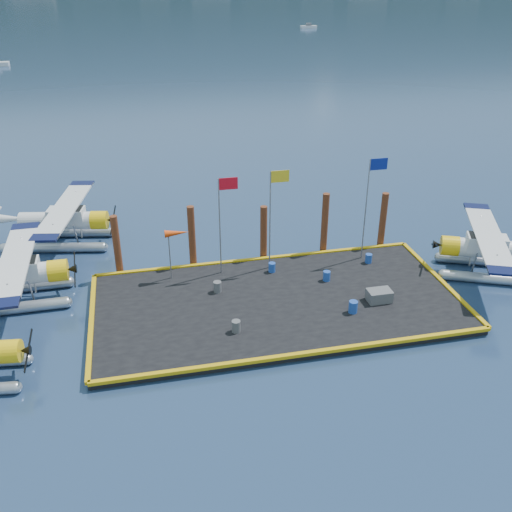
{
  "coord_description": "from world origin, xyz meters",
  "views": [
    {
      "loc": [
        -6.93,
        -26.09,
        17.21
      ],
      "look_at": [
        -0.74,
        2.0,
        2.24
      ],
      "focal_mm": 40.0,
      "sensor_mm": 36.0,
      "label": 1
    }
  ],
  "objects_px": {
    "seaplane_c": "(61,223)",
    "seaplane_d": "(492,252)",
    "drum_3": "(236,326)",
    "crate": "(379,296)",
    "drum_0": "(217,287)",
    "piling_2": "(264,235)",
    "flagpole_red": "(223,211)",
    "seaplane_b": "(11,278)",
    "drum_4": "(369,258)",
    "flagpole_yellow": "(274,205)",
    "drum_1": "(353,307)",
    "windsock": "(177,234)",
    "piling_4": "(383,222)",
    "piling_0": "(117,247)",
    "piling_1": "(192,238)",
    "drum_5": "(272,267)",
    "drum_2": "(327,276)",
    "piling_3": "(325,225)",
    "flagpole_blue": "(370,194)"
  },
  "relations": [
    {
      "from": "crate",
      "to": "flagpole_yellow",
      "type": "distance_m",
      "value": 7.95
    },
    {
      "from": "flagpole_red",
      "to": "flagpole_blue",
      "type": "relative_size",
      "value": 0.92
    },
    {
      "from": "drum_4",
      "to": "flagpole_red",
      "type": "relative_size",
      "value": 0.1
    },
    {
      "from": "drum_0",
      "to": "windsock",
      "type": "bearing_deg",
      "value": 131.92
    },
    {
      "from": "drum_1",
      "to": "piling_0",
      "type": "relative_size",
      "value": 0.17
    },
    {
      "from": "drum_0",
      "to": "piling_2",
      "type": "distance_m",
      "value": 5.33
    },
    {
      "from": "flagpole_yellow",
      "to": "piling_3",
      "type": "distance_m",
      "value": 4.75
    },
    {
      "from": "drum_1",
      "to": "drum_5",
      "type": "height_order",
      "value": "drum_1"
    },
    {
      "from": "seaplane_b",
      "to": "flagpole_red",
      "type": "distance_m",
      "value": 12.33
    },
    {
      "from": "flagpole_yellow",
      "to": "piling_0",
      "type": "height_order",
      "value": "flagpole_yellow"
    },
    {
      "from": "piling_2",
      "to": "piling_4",
      "type": "height_order",
      "value": "piling_4"
    },
    {
      "from": "seaplane_b",
      "to": "seaplane_c",
      "type": "distance_m",
      "value": 7.47
    },
    {
      "from": "drum_4",
      "to": "flagpole_blue",
      "type": "distance_m",
      "value": 4.06
    },
    {
      "from": "flagpole_yellow",
      "to": "piling_3",
      "type": "xyz_separation_m",
      "value": [
        3.8,
        1.6,
        -2.36
      ]
    },
    {
      "from": "flagpole_yellow",
      "to": "flagpole_blue",
      "type": "bearing_deg",
      "value": -0.0
    },
    {
      "from": "drum_0",
      "to": "seaplane_d",
      "type": "bearing_deg",
      "value": -2.89
    },
    {
      "from": "piling_0",
      "to": "piling_1",
      "type": "distance_m",
      "value": 4.5
    },
    {
      "from": "flagpole_yellow",
      "to": "drum_3",
      "type": "bearing_deg",
      "value": -118.92
    },
    {
      "from": "windsock",
      "to": "piling_4",
      "type": "xyz_separation_m",
      "value": [
        13.53,
        1.6,
        -1.23
      ]
    },
    {
      "from": "flagpole_blue",
      "to": "drum_3",
      "type": "bearing_deg",
      "value": -146.48
    },
    {
      "from": "drum_0",
      "to": "drum_4",
      "type": "distance_m",
      "value": 9.88
    },
    {
      "from": "seaplane_c",
      "to": "seaplane_d",
      "type": "distance_m",
      "value": 27.64
    },
    {
      "from": "seaplane_c",
      "to": "flagpole_blue",
      "type": "xyz_separation_m",
      "value": [
        18.86,
        -6.94,
        3.11
      ]
    },
    {
      "from": "drum_3",
      "to": "crate",
      "type": "bearing_deg",
      "value": 8.22
    },
    {
      "from": "seaplane_c",
      "to": "piling_0",
      "type": "relative_size",
      "value": 2.56
    },
    {
      "from": "drum_2",
      "to": "drum_5",
      "type": "distance_m",
      "value": 3.37
    },
    {
      "from": "seaplane_b",
      "to": "drum_3",
      "type": "relative_size",
      "value": 15.85
    },
    {
      "from": "drum_5",
      "to": "crate",
      "type": "height_order",
      "value": "crate"
    },
    {
      "from": "drum_5",
      "to": "piling_0",
      "type": "height_order",
      "value": "piling_0"
    },
    {
      "from": "drum_2",
      "to": "drum_4",
      "type": "height_order",
      "value": "drum_2"
    },
    {
      "from": "seaplane_d",
      "to": "piling_4",
      "type": "bearing_deg",
      "value": 70.88
    },
    {
      "from": "piling_1",
      "to": "seaplane_b",
      "type": "bearing_deg",
      "value": -169.97
    },
    {
      "from": "drum_3",
      "to": "flagpole_red",
      "type": "xyz_separation_m",
      "value": [
        0.47,
        6.26,
        3.68
      ]
    },
    {
      "from": "windsock",
      "to": "piling_3",
      "type": "xyz_separation_m",
      "value": [
        9.53,
        1.6,
        -1.08
      ]
    },
    {
      "from": "flagpole_yellow",
      "to": "drum_1",
      "type": "bearing_deg",
      "value": -62.97
    },
    {
      "from": "seaplane_d",
      "to": "drum_4",
      "type": "xyz_separation_m",
      "value": [
        -6.93,
        2.31,
        -0.86
      ]
    },
    {
      "from": "seaplane_d",
      "to": "piling_3",
      "type": "bearing_deg",
      "value": 86.07
    },
    {
      "from": "drum_1",
      "to": "flagpole_red",
      "type": "xyz_separation_m",
      "value": [
        -5.98,
        5.85,
        3.66
      ]
    },
    {
      "from": "piling_4",
      "to": "drum_3",
      "type": "bearing_deg",
      "value": -145.07
    },
    {
      "from": "drum_3",
      "to": "flagpole_red",
      "type": "distance_m",
      "value": 7.28
    },
    {
      "from": "seaplane_b",
      "to": "seaplane_d",
      "type": "distance_m",
      "value": 28.06
    },
    {
      "from": "piling_4",
      "to": "drum_1",
      "type": "bearing_deg",
      "value": -122.86
    },
    {
      "from": "seaplane_c",
      "to": "crate",
      "type": "bearing_deg",
      "value": 66.66
    },
    {
      "from": "drum_0",
      "to": "drum_2",
      "type": "relative_size",
      "value": 1.08
    },
    {
      "from": "drum_5",
      "to": "piling_1",
      "type": "bearing_deg",
      "value": 154.58
    },
    {
      "from": "drum_0",
      "to": "crate",
      "type": "height_order",
      "value": "crate"
    },
    {
      "from": "flagpole_red",
      "to": "piling_1",
      "type": "distance_m",
      "value": 3.28
    },
    {
      "from": "crate",
      "to": "drum_3",
      "type": "bearing_deg",
      "value": -171.78
    },
    {
      "from": "drum_0",
      "to": "drum_4",
      "type": "xyz_separation_m",
      "value": [
        9.77,
        1.47,
        -0.03
      ]
    },
    {
      "from": "seaplane_b",
      "to": "piling_3",
      "type": "xyz_separation_m",
      "value": [
        18.79,
        1.82,
        0.59
      ]
    }
  ]
}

